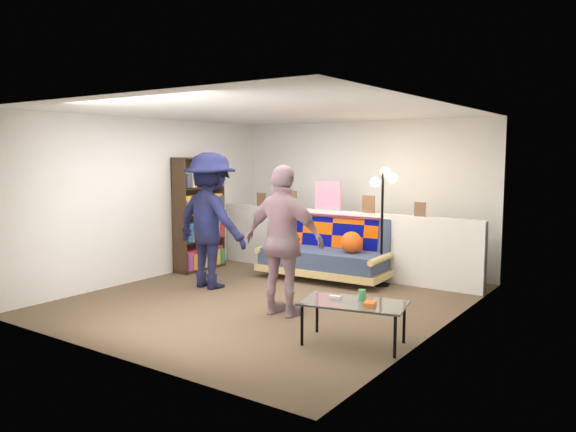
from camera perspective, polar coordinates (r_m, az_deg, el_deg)
The scene contains 10 objects.
ground at distance 7.36m, azimuth -1.79°, elevation -8.43°, with size 5.00×5.00×0.00m, color brown.
room_shell at distance 7.51m, azimuth 0.31°, elevation 4.77°, with size 4.60×5.05×2.45m.
half_wall_ledge at distance 8.74m, azimuth 5.23°, elevation -2.75°, with size 4.45×0.15×1.00m, color silver.
ledge_decor at distance 8.76m, azimuth 3.92°, elevation 1.74°, with size 2.97×0.02×0.45m.
futon_sofa at distance 8.47m, azimuth 4.05°, elevation -3.77°, with size 2.00×1.04×0.84m.
bookshelf at distance 9.19m, azimuth -9.03°, elevation -0.16°, with size 0.30×0.91×1.82m.
coffee_table at distance 5.62m, azimuth 6.75°, elevation -8.96°, with size 1.12×0.77×0.53m.
floor_lamp at distance 8.04m, azimuth 9.66°, elevation 1.40°, with size 0.39×0.33×1.69m.
person_left at distance 7.92m, azimuth -7.88°, elevation -0.46°, with size 1.22×0.70×1.90m, color black.
person_right at distance 6.48m, azimuth -0.43°, elevation -2.55°, with size 1.03×0.43×1.75m, color #C47E92.
Camera 1 is at (4.24, -5.72, 1.88)m, focal length 35.00 mm.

